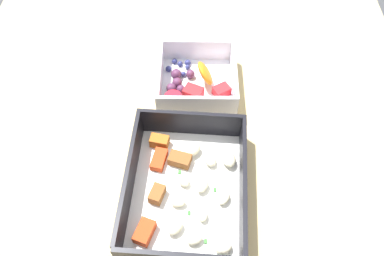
% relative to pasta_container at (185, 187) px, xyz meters
% --- Properties ---
extents(table_surface, '(0.80, 0.80, 0.02)m').
position_rel_pasta_container_xyz_m(table_surface, '(0.12, 0.00, -0.03)').
color(table_surface, tan).
rests_on(table_surface, ground).
extents(pasta_container, '(0.23, 0.18, 0.06)m').
position_rel_pasta_container_xyz_m(pasta_container, '(0.00, 0.00, 0.00)').
color(pasta_container, white).
rests_on(pasta_container, table_surface).
extents(fruit_bowl, '(0.14, 0.13, 0.05)m').
position_rel_pasta_container_xyz_m(fruit_bowl, '(0.20, -0.01, 0.00)').
color(fruit_bowl, white).
rests_on(fruit_bowl, table_surface).
extents(paper_cup_liner, '(0.04, 0.04, 0.02)m').
position_rel_pasta_container_xyz_m(paper_cup_liner, '(0.31, -0.02, -0.01)').
color(paper_cup_liner, white).
rests_on(paper_cup_liner, table_surface).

